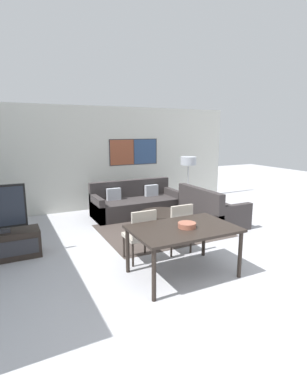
{
  "coord_description": "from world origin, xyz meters",
  "views": [
    {
      "loc": [
        -2.5,
        -2.65,
        2.15
      ],
      "look_at": [
        0.12,
        2.58,
        0.95
      ],
      "focal_mm": 28.0,
      "sensor_mm": 36.0,
      "label": 1
    }
  ],
  "objects_px": {
    "fruit_bowl": "(187,225)",
    "floor_lamp": "(188,164)",
    "sofa_main": "(135,204)",
    "dining_chair_centre": "(178,226)",
    "sofa_side": "(210,212)",
    "dining_chair_left": "(141,233)",
    "coffee_table": "(161,217)",
    "dining_table": "(183,232)",
    "tv_console": "(0,246)"
  },
  "relations": [
    {
      "from": "fruit_bowl",
      "to": "floor_lamp",
      "type": "distance_m",
      "value": 3.95
    },
    {
      "from": "sofa_main",
      "to": "floor_lamp",
      "type": "xyz_separation_m",
      "value": [
        1.52,
        -0.16,
        0.99
      ]
    },
    {
      "from": "dining_chair_centre",
      "to": "floor_lamp",
      "type": "height_order",
      "value": "floor_lamp"
    },
    {
      "from": "floor_lamp",
      "to": "sofa_side",
      "type": "bearing_deg",
      "value": -100.45
    },
    {
      "from": "fruit_bowl",
      "to": "floor_lamp",
      "type": "height_order",
      "value": "floor_lamp"
    },
    {
      "from": "dining_chair_left",
      "to": "dining_chair_centre",
      "type": "bearing_deg",
      "value": 3.81
    },
    {
      "from": "sofa_side",
      "to": "floor_lamp",
      "type": "height_order",
      "value": "floor_lamp"
    },
    {
      "from": "coffee_table",
      "to": "floor_lamp",
      "type": "bearing_deg",
      "value": 40.58
    },
    {
      "from": "dining_table",
      "to": "floor_lamp",
      "type": "height_order",
      "value": "floor_lamp"
    },
    {
      "from": "tv_console",
      "to": "dining_table",
      "type": "relative_size",
      "value": 0.83
    },
    {
      "from": "tv_console",
      "to": "fruit_bowl",
      "type": "height_order",
      "value": "fruit_bowl"
    },
    {
      "from": "sofa_side",
      "to": "dining_table",
      "type": "xyz_separation_m",
      "value": [
        -1.94,
        -1.9,
        0.4
      ]
    },
    {
      "from": "tv_console",
      "to": "fruit_bowl",
      "type": "distance_m",
      "value": 3.19
    },
    {
      "from": "tv_console",
      "to": "floor_lamp",
      "type": "relative_size",
      "value": 0.88
    },
    {
      "from": "dining_table",
      "to": "dining_chair_left",
      "type": "height_order",
      "value": "dining_chair_left"
    },
    {
      "from": "dining_chair_left",
      "to": "dining_chair_centre",
      "type": "relative_size",
      "value": 1.0
    },
    {
      "from": "sofa_main",
      "to": "floor_lamp",
      "type": "bearing_deg",
      "value": -5.91
    },
    {
      "from": "tv_console",
      "to": "coffee_table",
      "type": "distance_m",
      "value": 3.15
    },
    {
      "from": "dining_table",
      "to": "fruit_bowl",
      "type": "height_order",
      "value": "fruit_bowl"
    },
    {
      "from": "dining_chair_left",
      "to": "fruit_bowl",
      "type": "height_order",
      "value": "dining_chair_left"
    },
    {
      "from": "sofa_main",
      "to": "tv_console",
      "type": "bearing_deg",
      "value": -153.77
    },
    {
      "from": "dining_table",
      "to": "floor_lamp",
      "type": "relative_size",
      "value": 1.06
    },
    {
      "from": "dining_chair_centre",
      "to": "sofa_main",
      "type": "bearing_deg",
      "value": 83.44
    },
    {
      "from": "fruit_bowl",
      "to": "floor_lamp",
      "type": "xyz_separation_m",
      "value": [
        2.15,
        3.28,
        0.48
      ]
    },
    {
      "from": "dining_chair_left",
      "to": "fruit_bowl",
      "type": "relative_size",
      "value": 3.36
    },
    {
      "from": "dining_chair_left",
      "to": "floor_lamp",
      "type": "height_order",
      "value": "floor_lamp"
    },
    {
      "from": "sofa_main",
      "to": "coffee_table",
      "type": "bearing_deg",
      "value": -90.0
    },
    {
      "from": "coffee_table",
      "to": "dining_chair_left",
      "type": "bearing_deg",
      "value": -130.1
    },
    {
      "from": "sofa_side",
      "to": "dining_chair_left",
      "type": "height_order",
      "value": "dining_chair_left"
    },
    {
      "from": "coffee_table",
      "to": "dining_table",
      "type": "relative_size",
      "value": 0.61
    },
    {
      "from": "coffee_table",
      "to": "floor_lamp",
      "type": "xyz_separation_m",
      "value": [
        1.52,
        1.3,
        0.96
      ]
    },
    {
      "from": "dining_chair_left",
      "to": "dining_chair_centre",
      "type": "xyz_separation_m",
      "value": [
        0.74,
        0.05,
        0.0
      ]
    },
    {
      "from": "tv_console",
      "to": "dining_chair_centre",
      "type": "distance_m",
      "value": 3.06
    },
    {
      "from": "dining_table",
      "to": "fruit_bowl",
      "type": "relative_size",
      "value": 5.75
    },
    {
      "from": "tv_console",
      "to": "dining_chair_centre",
      "type": "relative_size",
      "value": 1.42
    },
    {
      "from": "dining_chair_centre",
      "to": "fruit_bowl",
      "type": "xyz_separation_m",
      "value": [
        -0.33,
        -0.79,
        0.29
      ]
    },
    {
      "from": "dining_table",
      "to": "sofa_main",
      "type": "bearing_deg",
      "value": 78.79
    },
    {
      "from": "dining_table",
      "to": "dining_chair_centre",
      "type": "xyz_separation_m",
      "value": [
        0.37,
        0.76,
        -0.18
      ]
    },
    {
      "from": "floor_lamp",
      "to": "dining_chair_centre",
      "type": "bearing_deg",
      "value": -126.19
    },
    {
      "from": "tv_console",
      "to": "floor_lamp",
      "type": "xyz_separation_m",
      "value": [
        4.66,
        1.39,
        1.03
      ]
    },
    {
      "from": "tv_console",
      "to": "sofa_side",
      "type": "height_order",
      "value": "sofa_side"
    },
    {
      "from": "sofa_main",
      "to": "dining_chair_centre",
      "type": "bearing_deg",
      "value": -96.56
    },
    {
      "from": "dining_chair_centre",
      "to": "floor_lamp",
      "type": "distance_m",
      "value": 3.18
    },
    {
      "from": "dining_table",
      "to": "fruit_bowl",
      "type": "distance_m",
      "value": 0.13
    },
    {
      "from": "dining_table",
      "to": "floor_lamp",
      "type": "xyz_separation_m",
      "value": [
        2.19,
        3.25,
        0.59
      ]
    },
    {
      "from": "dining_chair_centre",
      "to": "floor_lamp",
      "type": "relative_size",
      "value": 0.62
    },
    {
      "from": "dining_chair_left",
      "to": "dining_chair_centre",
      "type": "height_order",
      "value": "same"
    },
    {
      "from": "sofa_main",
      "to": "fruit_bowl",
      "type": "relative_size",
      "value": 8.28
    },
    {
      "from": "dining_table",
      "to": "dining_chair_left",
      "type": "xyz_separation_m",
      "value": [
        -0.37,
        0.71,
        -0.18
      ]
    },
    {
      "from": "sofa_side",
      "to": "coffee_table",
      "type": "bearing_deg",
      "value": 88.01
    }
  ]
}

